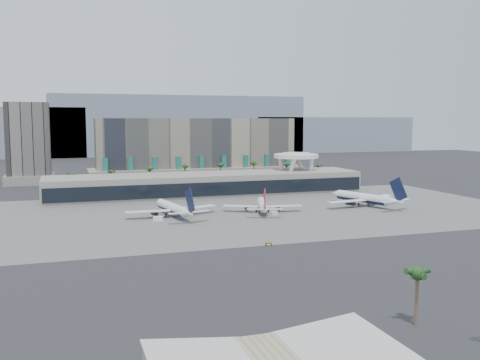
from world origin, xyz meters
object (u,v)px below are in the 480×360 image
object	(u,v)px
airliner_centre	(263,205)
airliner_right	(365,198)
airliner_left	(174,208)
taxiway_sign	(269,244)
service_vehicle_b	(273,213)
service_vehicle_a	(158,219)

from	to	relation	value
airliner_centre	airliner_right	distance (m)	52.48
airliner_left	airliner_centre	size ratio (longest dim) A/B	1.17
airliner_centre	taxiway_sign	bearing A→B (deg)	-91.66
airliner_left	service_vehicle_b	size ratio (longest dim) A/B	12.43
airliner_right	service_vehicle_a	bearing A→B (deg)	165.66
airliner_left	service_vehicle_b	bearing A→B (deg)	-24.15
service_vehicle_a	service_vehicle_b	bearing A→B (deg)	16.17
service_vehicle_a	taxiway_sign	bearing A→B (deg)	-44.64
airliner_left	airliner_right	size ratio (longest dim) A/B	0.97
airliner_right	airliner_centre	bearing A→B (deg)	162.57
airliner_centre	airliner_right	world-z (taller)	airliner_right
airliner_left	service_vehicle_a	bearing A→B (deg)	-145.54
service_vehicle_a	service_vehicle_b	xyz separation A→B (m)	(49.27, -2.41, -0.08)
service_vehicle_a	service_vehicle_b	world-z (taller)	service_vehicle_a
airliner_left	service_vehicle_a	distance (m)	11.50
airliner_left	airliner_right	world-z (taller)	airliner_right
airliner_right	service_vehicle_a	world-z (taller)	airliner_right
service_vehicle_b	taxiway_sign	xyz separation A→B (m)	(-22.38, -51.78, -0.41)
airliner_centre	airliner_left	bearing A→B (deg)	-164.81
airliner_left	taxiway_sign	distance (m)	64.95
service_vehicle_a	airliner_centre	bearing A→B (deg)	26.68
service_vehicle_b	taxiway_sign	bearing A→B (deg)	-134.45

